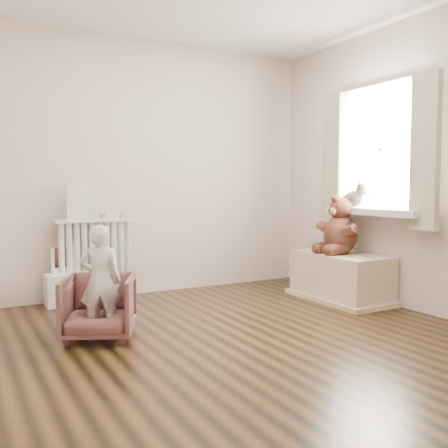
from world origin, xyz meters
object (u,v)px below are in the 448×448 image
plush_cat (355,197)px  child (100,281)px  teddy_bear (341,231)px  toy_bench (341,279)px  radiator (96,261)px  toy_vanity (64,276)px  armchair (99,307)px

plush_cat → child: bearing=179.7°
teddy_bear → plush_cat: size_ratio=1.95×
toy_bench → plush_cat: size_ratio=3.36×
radiator → child: 1.30m
toy_bench → teddy_bear: (0.02, 0.03, 0.47)m
toy_vanity → child: size_ratio=0.66×
toy_bench → child: bearing=-176.4°
toy_vanity → armchair: bearing=-89.4°
teddy_bear → radiator: bearing=153.0°
toy_vanity → child: child is taller
armchair → plush_cat: 2.65m
toy_vanity → radiator: bearing=5.6°
radiator → armchair: 1.26m
child → toy_vanity: bearing=-64.8°
toy_vanity → plush_cat: bearing=-23.4°
teddy_bear → plush_cat: plush_cat is taller
teddy_bear → plush_cat: bearing=-23.2°
armchair → toy_bench: 2.40m
radiator → plush_cat: (2.25, -1.13, 0.61)m
armchair → toy_bench: (2.40, 0.10, -0.03)m
radiator → toy_bench: bearing=-27.8°
toy_vanity → toy_bench: bearing=-24.2°
toy_vanity → teddy_bear: size_ratio=0.96×
armchair → toy_bench: size_ratio=0.52×
radiator → child: bearing=-103.1°
toy_vanity → plush_cat: (2.55, -1.10, 0.72)m
child → teddy_bear: 2.43m
radiator → teddy_bear: teddy_bear is taller
child → armchair: bearing=-65.4°
radiator → teddy_bear: (2.12, -1.08, 0.28)m
child → teddy_bear: teddy_bear is taller
toy_vanity → plush_cat: 2.87m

